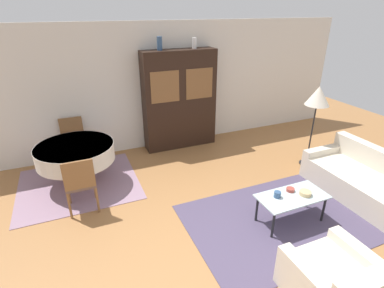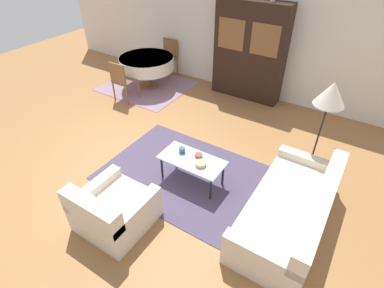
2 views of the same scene
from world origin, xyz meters
name	(u,v)px [view 1 (image 1 of 2)]	position (x,y,z in m)	size (l,w,h in m)	color
ground_plane	(219,253)	(0.00, 0.00, 0.00)	(14.00, 14.00, 0.00)	#9E6B3D
wall_back	(143,88)	(0.00, 3.63, 1.35)	(10.00, 0.06, 2.70)	silver
area_rug	(278,220)	(1.13, 0.23, 0.01)	(2.72, 1.92, 0.01)	#4C425B
dining_rug	(79,184)	(-1.58, 2.49, 0.01)	(2.05, 1.83, 0.01)	gray
couch	(369,184)	(2.87, 0.15, 0.27)	(0.95, 2.07, 0.77)	beige
armchair	(340,285)	(0.83, -1.14, 0.28)	(0.90, 0.92, 0.74)	beige
coffee_table	(292,199)	(1.26, 0.17, 0.40)	(1.03, 0.51, 0.44)	black
display_cabinet	(180,100)	(0.74, 3.38, 1.08)	(1.60, 0.41, 2.15)	black
dining_table	(75,153)	(-1.54, 2.52, 0.62)	(1.33, 1.33, 0.76)	brown
dining_chair_near	(80,181)	(-1.54, 1.63, 0.54)	(0.44, 0.44, 0.93)	brown
dining_chair_far	(73,138)	(-1.54, 3.40, 0.54)	(0.44, 0.44, 0.93)	brown
floor_lamp	(318,98)	(2.79, 1.49, 1.39)	(0.45, 0.45, 1.62)	black
cup	(277,194)	(1.04, 0.23, 0.50)	(0.10, 0.10, 0.09)	#33517A
bowl	(305,193)	(1.45, 0.12, 0.48)	(0.17, 0.17, 0.06)	tan
bowl_small	(290,190)	(1.31, 0.29, 0.48)	(0.12, 0.12, 0.05)	#9E4238
vase_tall	(160,43)	(0.34, 3.38, 2.28)	(0.10, 0.10, 0.26)	#33517A
vase_short	(194,43)	(1.09, 3.38, 2.26)	(0.09, 0.09, 0.22)	white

